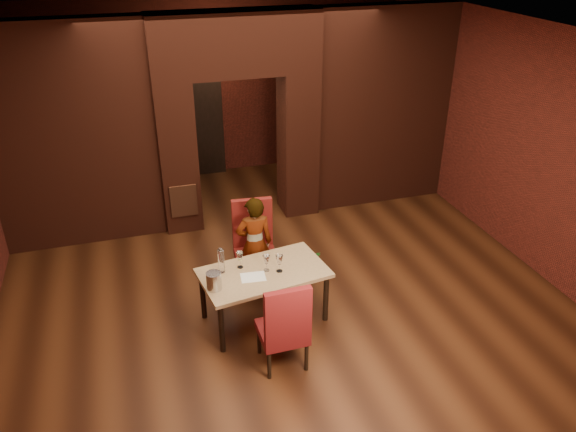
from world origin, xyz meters
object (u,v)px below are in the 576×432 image
(wine_bucket, at_px, (214,281))
(water_bottle, at_px, (221,260))
(wine_glass_b, at_px, (266,263))
(potted_plant, at_px, (308,261))
(chair_near, at_px, (282,322))
(wine_glass_a, at_px, (240,260))
(wine_glass_c, at_px, (279,263))
(chair_far, at_px, (255,247))
(dining_table, at_px, (264,295))
(person_seated, at_px, (255,244))

(wine_bucket, distance_m, water_bottle, 0.35)
(wine_glass_b, xyz_separation_m, potted_plant, (0.78, 0.78, -0.60))
(wine_bucket, height_order, potted_plant, wine_bucket)
(chair_near, bearing_deg, wine_glass_a, -76.57)
(wine_glass_c, height_order, wine_bucket, wine_glass_c)
(chair_near, bearing_deg, wine_glass_b, -93.70)
(chair_near, bearing_deg, chair_far, -93.83)
(wine_glass_b, height_order, wine_bucket, wine_bucket)
(dining_table, distance_m, chair_near, 0.81)
(wine_bucket, bearing_deg, water_bottle, 65.19)
(wine_glass_a, relative_size, wine_glass_c, 0.94)
(person_seated, bearing_deg, water_bottle, 48.42)
(dining_table, relative_size, wine_bucket, 7.01)
(dining_table, xyz_separation_m, chair_far, (0.09, 0.74, 0.23))
(potted_plant, bearing_deg, person_seated, -172.45)
(dining_table, bearing_deg, chair_far, 75.21)
(wine_glass_c, xyz_separation_m, potted_plant, (0.65, 0.84, -0.60))
(dining_table, xyz_separation_m, chair_near, (-0.01, -0.78, 0.20))
(wine_glass_a, distance_m, wine_glass_c, 0.47)
(dining_table, xyz_separation_m, wine_glass_c, (0.18, -0.05, 0.45))
(chair_near, xyz_separation_m, water_bottle, (-0.46, 0.91, 0.30))
(wine_bucket, bearing_deg, potted_plant, 34.08)
(wine_glass_b, bearing_deg, wine_glass_c, -24.33)
(wine_bucket, distance_m, potted_plant, 1.83)
(chair_far, bearing_deg, water_bottle, -126.82)
(wine_glass_a, xyz_separation_m, wine_glass_b, (0.28, -0.15, -0.00))
(wine_glass_a, bearing_deg, chair_near, -76.28)
(chair_far, distance_m, wine_glass_a, 0.69)
(chair_far, height_order, wine_bucket, chair_far)
(person_seated, xyz_separation_m, water_bottle, (-0.53, -0.56, 0.19))
(chair_far, distance_m, water_bottle, 0.86)
(water_bottle, relative_size, potted_plant, 0.85)
(dining_table, bearing_deg, wine_glass_a, 137.32)
(dining_table, distance_m, wine_glass_c, 0.48)
(dining_table, relative_size, wine_glass_a, 7.12)
(water_bottle, bearing_deg, wine_glass_b, -13.79)
(dining_table, xyz_separation_m, wine_glass_b, (0.04, 0.01, 0.44))
(wine_glass_b, height_order, water_bottle, water_bottle)
(chair_far, height_order, potted_plant, chair_far)
(chair_far, height_order, chair_near, chair_far)
(dining_table, xyz_separation_m, potted_plant, (0.82, 0.79, -0.15))
(person_seated, height_order, wine_glass_b, person_seated)
(chair_far, bearing_deg, potted_plant, 9.37)
(wine_glass_c, bearing_deg, person_seated, 98.52)
(water_bottle, distance_m, potted_plant, 1.59)
(person_seated, height_order, potted_plant, person_seated)
(water_bottle, bearing_deg, person_seated, 46.40)
(wine_glass_c, distance_m, wine_bucket, 0.80)
(wine_glass_a, height_order, water_bottle, water_bottle)
(wine_glass_b, distance_m, wine_glass_c, 0.15)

